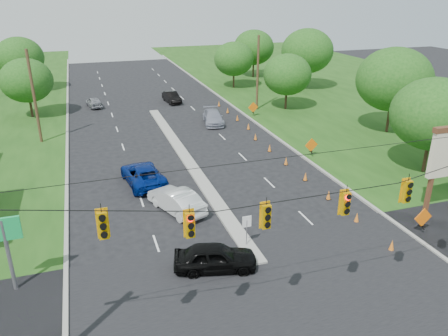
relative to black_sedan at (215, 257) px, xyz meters
name	(u,v)px	position (x,y,z in m)	size (l,w,h in m)	color
ground	(292,313)	(2.39, -4.47, -0.76)	(160.00, 160.00, 0.00)	black
cross_street	(292,313)	(2.39, -4.47, -0.76)	(160.00, 14.00, 0.02)	black
curb_left	(67,140)	(-7.71, 25.53, -0.76)	(0.25, 110.00, 0.16)	gray
curb_right	(254,122)	(12.49, 25.53, -0.76)	(0.25, 110.00, 0.16)	gray
median	(186,159)	(2.39, 16.53, -0.76)	(1.00, 34.00, 0.18)	gray
median_sign	(247,225)	(2.39, 1.53, 0.70)	(0.55, 0.06, 2.05)	gray
signal_span	(309,232)	(2.34, -5.47, 4.21)	(25.60, 0.32, 9.00)	#422D1C
utility_pole_far_left	(34,97)	(-10.11, 25.53, 3.74)	(0.28, 0.28, 9.00)	#422D1C
utility_pole_far_right	(258,73)	(14.89, 30.53, 3.74)	(0.28, 0.28, 9.00)	#422D1C
cone_0	(392,245)	(10.26, -1.47, -0.41)	(0.32, 0.32, 0.70)	orange
cone_1	(357,217)	(10.26, 2.03, -0.41)	(0.32, 0.32, 0.70)	orange
cone_2	(329,195)	(10.26, 5.53, -0.41)	(0.32, 0.32, 0.70)	orange
cone_3	(305,176)	(10.26, 9.03, -0.41)	(0.32, 0.32, 0.70)	orange
cone_4	(286,161)	(10.26, 12.53, -0.41)	(0.32, 0.32, 0.70)	orange
cone_5	(270,148)	(10.26, 16.03, -0.41)	(0.32, 0.32, 0.70)	orange
cone_6	(255,137)	(10.26, 19.53, -0.41)	(0.32, 0.32, 0.70)	orange
cone_7	(248,126)	(10.86, 23.03, -0.41)	(0.32, 0.32, 0.70)	orange
cone_8	(237,118)	(10.86, 26.53, -0.41)	(0.32, 0.32, 0.70)	orange
cone_9	(228,110)	(10.86, 30.03, -0.41)	(0.32, 0.32, 0.70)	orange
cone_10	(219,104)	(10.86, 33.53, -0.41)	(0.32, 0.32, 0.70)	orange
work_sign_0	(423,218)	(13.19, -0.47, 0.33)	(1.27, 0.58, 1.37)	black
work_sign_1	(311,146)	(13.19, 13.53, 0.33)	(1.27, 0.58, 1.37)	black
work_sign_2	(253,108)	(13.19, 27.53, 0.33)	(1.27, 0.58, 1.37)	black
tree_5	(26,80)	(-11.61, 35.53, 3.58)	(5.88, 5.88, 6.86)	black
tree_6	(19,57)	(-13.61, 50.53, 4.20)	(6.72, 6.72, 7.84)	black
tree_7	(434,114)	(20.39, 7.53, 4.20)	(6.72, 6.72, 7.84)	black
tree_8	(394,80)	(24.39, 17.53, 4.82)	(7.56, 7.56, 8.82)	black
tree_9	(287,75)	(18.39, 29.53, 3.58)	(5.88, 5.88, 6.86)	black
tree_10	(307,51)	(26.39, 39.53, 4.82)	(7.56, 7.56, 8.82)	black
tree_11	(254,47)	(22.39, 50.53, 4.20)	(6.72, 6.72, 7.84)	black
tree_12	(234,59)	(16.39, 43.53, 3.58)	(5.88, 5.88, 6.86)	black
black_sedan	(215,257)	(0.00, 0.00, 0.00)	(1.80, 4.46, 1.52)	black
white_sedan	(176,200)	(-0.54, 7.23, 0.05)	(1.71, 4.92, 1.62)	silver
blue_pickup	(143,174)	(-2.01, 12.48, 0.02)	(2.58, 5.60, 1.56)	navy
silver_car_far	(213,117)	(7.92, 26.40, -0.03)	(2.04, 5.02, 1.46)	gray
silver_car_oncoming	(94,102)	(-4.42, 38.11, -0.12)	(1.52, 3.77, 1.28)	gray
dark_car_receding	(172,97)	(5.51, 37.41, -0.05)	(1.50, 4.31, 1.42)	black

